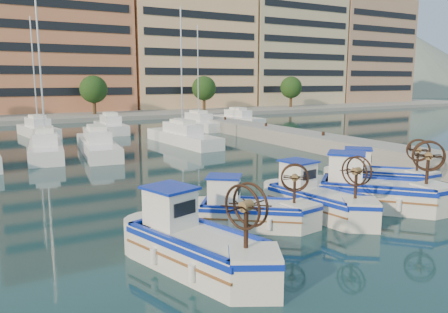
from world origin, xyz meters
TOP-DOWN VIEW (x-y plane):
  - ground at (0.00, 0.00)m, footprint 300.00×300.00m
  - quay at (13.00, 8.00)m, footprint 3.00×60.00m
  - waterfront at (9.23, 65.04)m, footprint 180.00×40.00m
  - hill_east at (140.00, 110.00)m, footprint 160.00×160.00m
  - yacht_marina at (-2.56, 27.50)m, footprint 38.59×23.48m
  - fishing_boat_a at (-5.26, -1.12)m, footprint 3.15×4.81m
  - fishing_boat_b at (-1.91, 1.26)m, footprint 4.00×3.57m
  - fishing_boat_c at (1.33, 1.19)m, footprint 2.43×4.48m
  - fishing_boat_d at (4.09, 0.74)m, footprint 4.63×4.78m
  - fishing_boat_e at (6.91, 3.01)m, footprint 4.09×4.09m

SIDE VIEW (x-z plane):
  - ground at x=0.00m, z-range 0.00..0.00m
  - hill_east at x=140.00m, z-range -25.00..25.00m
  - yacht_marina at x=-2.56m, z-range -5.22..6.28m
  - quay at x=13.00m, z-range 0.00..1.20m
  - fishing_boat_b at x=-1.91m, z-range -0.56..1.92m
  - fishing_boat_e at x=6.91m, z-range -0.60..2.06m
  - fishing_boat_c at x=1.33m, z-range -0.61..2.11m
  - fishing_boat_a at x=-5.26m, z-range -0.65..2.26m
  - fishing_boat_d at x=4.09m, z-range -0.69..2.37m
  - waterfront at x=9.23m, z-range -1.70..23.90m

